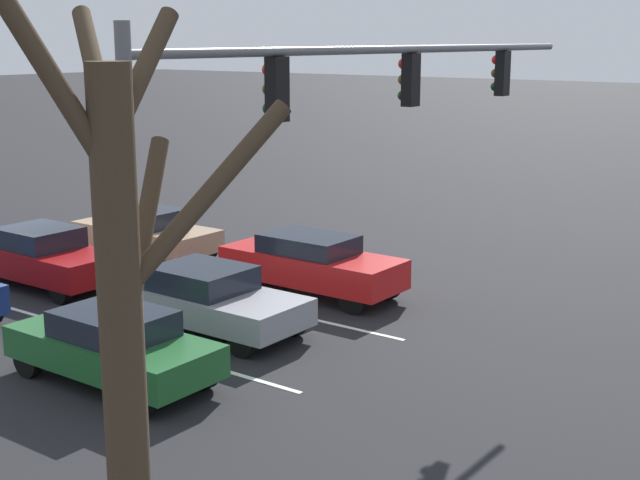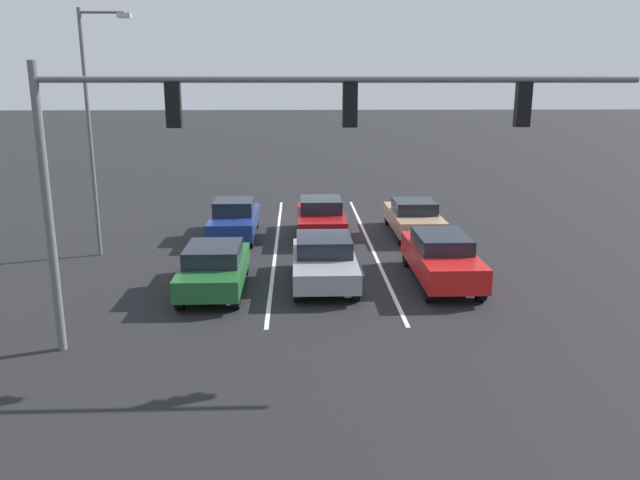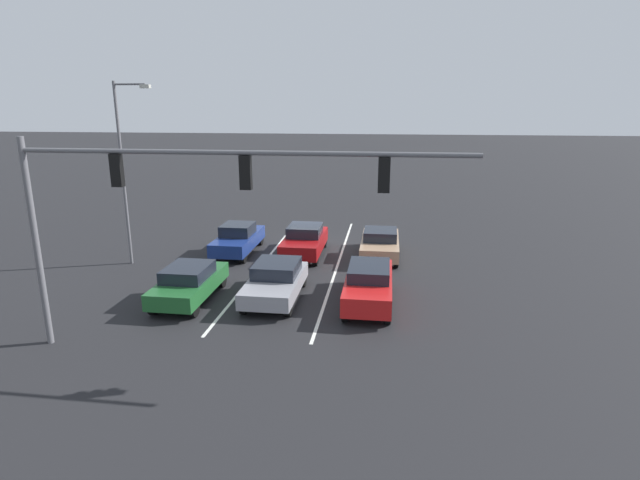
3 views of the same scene
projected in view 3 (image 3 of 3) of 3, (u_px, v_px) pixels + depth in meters
The scene contains 11 objects.
ground_plane at pixel (310, 247), 27.17m from camera, with size 240.00×240.00×0.00m, color black.
lane_stripe_left_divider at pixel (338, 263), 24.36m from camera, with size 0.12×17.37×0.01m, color silver.
lane_stripe_center_divider at pixel (265, 260), 24.84m from camera, with size 0.12×17.37×0.01m, color silver.
car_darkgreen_rightlane_front at pixel (189, 282), 19.57m from camera, with size 1.81×4.30×1.43m.
car_gray_midlane_front at pixel (276, 280), 19.75m from camera, with size 1.93×4.32×1.45m.
car_red_leftlane_front at pixel (369, 283), 19.24m from camera, with size 1.76×4.79×1.53m.
car_tan_leftlane_second at pixel (380, 243), 25.34m from camera, with size 1.87×4.62×1.43m.
car_maroon_midlane_second at pixel (305, 240), 25.57m from camera, with size 1.88×4.46×1.55m.
car_navy_rightlane_second at pixel (238, 239), 25.97m from camera, with size 1.75×4.49×1.55m.
traffic_signal_gantry at pixel (169, 192), 14.32m from camera, with size 13.17×0.37×6.58m.
street_lamp_right_shoulder at pixel (125, 163), 23.15m from camera, with size 1.77×0.24×8.54m.
Camera 3 is at (-4.11, 25.83, 7.39)m, focal length 28.00 mm.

